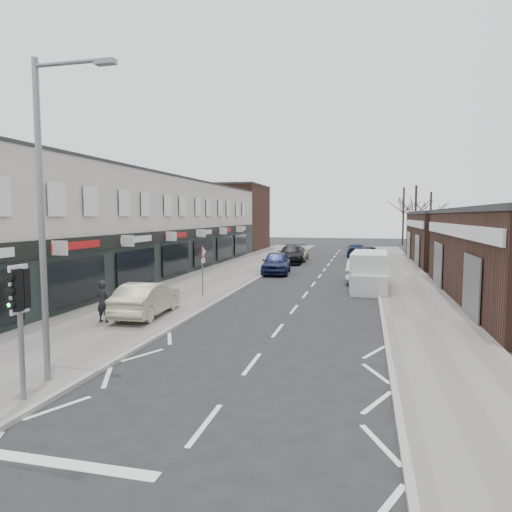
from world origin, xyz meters
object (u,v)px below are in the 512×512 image
Objects in this scene: parked_car_right_c at (356,250)px; white_van at (369,272)px; pedestrian at (103,301)px; warning_sign at (203,256)px; traffic_light at (19,301)px; parked_car_left_b at (292,254)px; sedan_on_pavement at (147,299)px; parked_car_left_a at (276,263)px; parked_car_right_a at (360,271)px; parked_car_left_c at (296,254)px; street_lamp at (47,203)px; parked_car_right_b at (369,253)px.

white_van is at bearing 91.94° from parked_car_right_c.
warning_sign is at bearing -95.92° from pedestrian.
warning_sign is at bearing 93.10° from traffic_light.
traffic_light is at bearing 79.73° from parked_car_right_c.
parked_car_left_b is (-6.80, 13.62, -0.22)m from white_van.
parked_car_left_a is (2.46, 15.92, -0.00)m from sedan_on_pavement.
pedestrian is at bearing 108.78° from traffic_light.
parked_car_right_a is at bearing 103.45° from white_van.
parked_car_left_a is (1.10, 24.68, -1.59)m from traffic_light.
white_van is 13.66m from sedan_on_pavement.
white_van is 1.16× the size of parked_car_left_c.
parked_car_left_a is (3.57, 17.42, -0.13)m from pedestrian.
parked_car_left_a is at bearing 141.53° from white_van.
white_van is at bearing -123.17° from pedestrian.
street_lamp reaches higher than white_van.
parked_car_left_c reaches higher than parked_car_right_c.
parked_car_right_b is at bearing 92.06° from white_van.
street_lamp is 8.53m from sedan_on_pavement.
parked_car_left_a is 10.27m from parked_car_left_c.
parked_car_right_c is (-1.30, 4.60, -0.07)m from parked_car_right_b.
parked_car_left_b is (-0.10, 7.82, -0.02)m from parked_car_left_a.
parked_car_right_c is at bearing 95.47° from white_van.
traffic_light reaches higher than parked_car_right_b.
parked_car_left_a reaches higher than parked_car_right_a.
parked_car_left_c is at bearing 88.36° from traffic_light.
street_lamp reaches higher than traffic_light.
parked_car_right_a is 1.01× the size of parked_car_right_b.
street_lamp is at bearing -87.16° from warning_sign.
traffic_light is 0.39× the size of street_lamp.
parked_car_left_c is at bearing -98.92° from sedan_on_pavement.
traffic_light is 0.72× the size of sedan_on_pavement.
white_van is 8.86m from parked_car_left_a.
parked_car_right_c is at bearing 80.44° from street_lamp.
parked_car_right_c is (6.60, 41.13, -1.74)m from traffic_light.
warning_sign is 24.17m from parked_car_right_b.
parked_car_right_a is at bearing -60.45° from parked_car_left_b.
parked_car_right_a is at bearing 86.01° from parked_car_right_b.
street_lamp is at bearing 79.29° from parked_car_right_c.
street_lamp reaches higher than parked_car_right_b.
parked_car_right_b is (10.37, 29.28, -0.20)m from pedestrian.
parked_car_right_a is at bearing -127.39° from sedan_on_pavement.
parked_car_right_b is at bearing -112.20° from sedan_on_pavement.
parked_car_right_a is 19.44m from parked_car_right_c.
street_lamp is (-0.13, 1.22, 2.20)m from traffic_light.
sedan_on_pavement is at bearing -118.11° from pedestrian.
parked_car_left_a is at bearing 87.45° from traffic_light.
pedestrian is at bearing 49.85° from sedan_on_pavement.
pedestrian is 27.91m from parked_car_left_c.
parked_car_right_a is (8.01, 7.69, -1.47)m from warning_sign.
parked_car_left_b reaches higher than parked_car_left_c.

